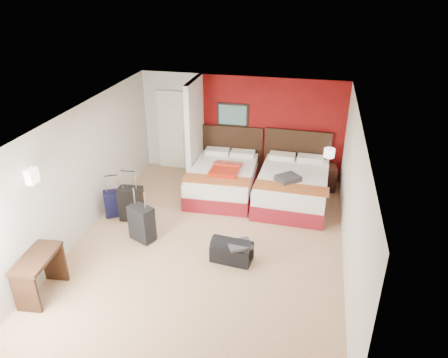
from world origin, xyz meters
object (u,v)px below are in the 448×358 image
(suitcase_navy, at_px, (114,204))
(suitcase_charcoal, at_px, (142,224))
(bed_left, at_px, (223,181))
(suitcase_black, at_px, (131,205))
(bed_right, at_px, (292,188))
(duffel_bag, at_px, (232,252))
(red_suitcase_open, at_px, (226,169))
(table_lamp, at_px, (329,158))
(desk, at_px, (40,276))
(nightstand, at_px, (326,178))

(suitcase_navy, bearing_deg, suitcase_charcoal, -65.53)
(bed_left, bearing_deg, suitcase_black, -136.97)
(suitcase_charcoal, bearing_deg, suitcase_black, 152.39)
(bed_right, height_order, duffel_bag, bed_right)
(red_suitcase_open, height_order, suitcase_navy, red_suitcase_open)
(table_lamp, height_order, suitcase_charcoal, table_lamp)
(suitcase_black, height_order, desk, desk)
(red_suitcase_open, height_order, desk, desk)
(table_lamp, bearing_deg, suitcase_charcoal, -139.59)
(red_suitcase_open, xyz_separation_m, suitcase_black, (-1.68, -1.49, -0.31))
(bed_left, height_order, suitcase_charcoal, suitcase_charcoal)
(bed_left, xyz_separation_m, desk, (-2.05, -4.04, 0.07))
(nightstand, distance_m, desk, 6.47)
(red_suitcase_open, relative_size, table_lamp, 1.92)
(bed_left, height_order, bed_right, bed_right)
(red_suitcase_open, relative_size, suitcase_black, 1.19)
(bed_right, xyz_separation_m, nightstand, (0.75, 0.76, -0.03))
(suitcase_black, bearing_deg, suitcase_charcoal, -56.09)
(bed_left, relative_size, desk, 2.28)
(table_lamp, height_order, suitcase_navy, table_lamp)
(table_lamp, bearing_deg, bed_right, -134.41)
(nightstand, height_order, desk, desk)
(red_suitcase_open, bearing_deg, suitcase_black, -137.11)
(suitcase_charcoal, xyz_separation_m, suitcase_navy, (-0.92, 0.70, -0.07))
(nightstand, bearing_deg, bed_left, -171.20)
(red_suitcase_open, height_order, table_lamp, table_lamp)
(suitcase_black, bearing_deg, bed_left, 41.47)
(red_suitcase_open, bearing_deg, nightstand, 20.74)
(red_suitcase_open, relative_size, nightstand, 1.45)
(suitcase_navy, bearing_deg, desk, -119.23)
(table_lamp, height_order, desk, table_lamp)
(nightstand, bearing_deg, suitcase_charcoal, -147.28)
(bed_right, bearing_deg, suitcase_charcoal, -139.12)
(bed_left, height_order, duffel_bag, bed_left)
(suitcase_navy, bearing_deg, table_lamp, -0.94)
(nightstand, xyz_separation_m, suitcase_charcoal, (-3.44, -2.93, 0.05))
(suitcase_black, xyz_separation_m, suitcase_charcoal, (0.50, -0.64, -0.01))
(red_suitcase_open, distance_m, suitcase_charcoal, 2.46)
(bed_right, relative_size, suitcase_charcoal, 3.13)
(bed_left, bearing_deg, bed_right, -4.40)
(table_lamp, xyz_separation_m, suitcase_black, (-3.94, -2.29, -0.46))
(table_lamp, bearing_deg, suitcase_navy, -152.92)
(suitcase_charcoal, bearing_deg, bed_right, 63.54)
(nightstand, xyz_separation_m, table_lamp, (0.00, 0.00, 0.52))
(bed_left, bearing_deg, nightstand, 14.29)
(red_suitcase_open, relative_size, duffel_bag, 1.18)
(table_lamp, bearing_deg, suitcase_black, -149.83)
(nightstand, xyz_separation_m, suitcase_black, (-3.94, -2.29, 0.06))
(suitcase_navy, bearing_deg, duffel_bag, -47.42)
(bed_left, relative_size, nightstand, 3.50)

